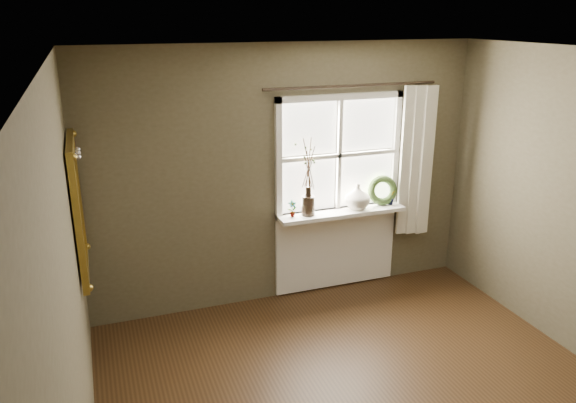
% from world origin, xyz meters
% --- Properties ---
extents(ceiling, '(4.50, 4.50, 0.00)m').
position_xyz_m(ceiling, '(0.00, 0.00, 2.60)').
color(ceiling, silver).
rests_on(ceiling, ground).
extents(wall_back, '(4.00, 0.10, 2.60)m').
position_xyz_m(wall_back, '(0.00, 2.30, 1.30)').
color(wall_back, brown).
rests_on(wall_back, ground).
extents(wall_left, '(0.10, 4.50, 2.60)m').
position_xyz_m(wall_left, '(-2.05, 0.00, 1.30)').
color(wall_left, brown).
rests_on(wall_left, ground).
extents(window_frame, '(1.36, 0.06, 1.24)m').
position_xyz_m(window_frame, '(0.55, 2.23, 1.48)').
color(window_frame, white).
rests_on(window_frame, wall_back).
extents(window_sill, '(1.36, 0.26, 0.04)m').
position_xyz_m(window_sill, '(0.55, 2.12, 0.90)').
color(window_sill, white).
rests_on(window_sill, wall_back).
extents(window_apron, '(1.36, 0.04, 0.88)m').
position_xyz_m(window_apron, '(0.55, 2.23, 0.46)').
color(window_apron, white).
rests_on(window_apron, ground).
extents(dark_jug, '(0.17, 0.17, 0.20)m').
position_xyz_m(dark_jug, '(0.18, 2.12, 1.02)').
color(dark_jug, black).
rests_on(dark_jug, window_sill).
extents(cream_vase, '(0.32, 0.32, 0.27)m').
position_xyz_m(cream_vase, '(0.73, 2.12, 1.06)').
color(cream_vase, beige).
rests_on(cream_vase, window_sill).
extents(wreath, '(0.34, 0.19, 0.33)m').
position_xyz_m(wreath, '(1.04, 2.16, 1.04)').
color(wreath, '#344C22').
rests_on(wreath, window_sill).
extents(potted_plant_left, '(0.09, 0.07, 0.17)m').
position_xyz_m(potted_plant_left, '(0.01, 2.12, 1.00)').
color(potted_plant_left, '#344C22').
rests_on(potted_plant_left, window_sill).
extents(potted_plant_right, '(0.10, 0.08, 0.16)m').
position_xyz_m(potted_plant_right, '(1.13, 2.12, 1.00)').
color(potted_plant_right, '#344C22').
rests_on(potted_plant_right, window_sill).
extents(curtain, '(0.36, 0.12, 1.59)m').
position_xyz_m(curtain, '(1.39, 2.13, 1.37)').
color(curtain, beige).
rests_on(curtain, wall_back).
extents(curtain_rod, '(1.84, 0.03, 0.03)m').
position_xyz_m(curtain_rod, '(0.65, 2.17, 2.18)').
color(curtain_rod, black).
rests_on(curtain_rod, wall_back).
extents(gilt_mirror, '(0.10, 0.92, 1.10)m').
position_xyz_m(gilt_mirror, '(-1.96, 1.70, 1.39)').
color(gilt_mirror, white).
rests_on(gilt_mirror, wall_left).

